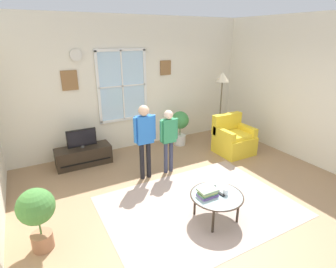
{
  "coord_description": "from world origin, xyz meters",
  "views": [
    {
      "loc": [
        -2.3,
        -3.07,
        2.57
      ],
      "look_at": [
        -0.25,
        0.65,
        1.0
      ],
      "focal_mm": 28.6,
      "sensor_mm": 36.0,
      "label": 1
    }
  ],
  "objects": [
    {
      "name": "potted_plant_corner",
      "position": [
        -2.39,
        0.09,
        0.55
      ],
      "size": [
        0.45,
        0.45,
        0.86
      ],
      "color": "#9E6B4C",
      "rests_on": "ground_plane"
    },
    {
      "name": "person_green_shirt",
      "position": [
        0.01,
        1.12,
        0.8
      ],
      "size": [
        0.38,
        0.17,
        1.27
      ],
      "color": "#333851",
      "rests_on": "ground_plane"
    },
    {
      "name": "remote_near_books",
      "position": [
        0.01,
        -0.36,
        0.42
      ],
      "size": [
        0.1,
        0.14,
        0.02
      ],
      "primitive_type": "cube",
      "rotation": [
        0.0,
        0.0,
        -0.49
      ],
      "color": "black",
      "rests_on": "coffee_table"
    },
    {
      "name": "book_stack",
      "position": [
        -0.21,
        -0.45,
        0.46
      ],
      "size": [
        0.27,
        0.2,
        0.11
      ],
      "color": "#7555A9",
      "rests_on": "coffee_table"
    },
    {
      "name": "coffee_table",
      "position": [
        -0.08,
        -0.5,
        0.38
      ],
      "size": [
        0.77,
        0.77,
        0.41
      ],
      "color": "#99B2B7",
      "rests_on": "ground_plane"
    },
    {
      "name": "floor_lamp",
      "position": [
        2.0,
        2.01,
        1.45
      ],
      "size": [
        0.32,
        0.32,
        1.74
      ],
      "color": "black",
      "rests_on": "ground_plane"
    },
    {
      "name": "area_rug",
      "position": [
        -0.12,
        -0.14,
        0.0
      ],
      "size": [
        2.93,
        2.16,
        0.01
      ],
      "primitive_type": "cube",
      "color": "tan",
      "rests_on": "ground_plane"
    },
    {
      "name": "armchair",
      "position": [
        1.77,
        1.23,
        0.33
      ],
      "size": [
        0.76,
        0.74,
        0.87
      ],
      "color": "yellow",
      "rests_on": "ground_plane"
    },
    {
      "name": "ground_plane",
      "position": [
        0.0,
        0.0,
        -0.01
      ],
      "size": [
        6.27,
        6.04,
        0.02
      ],
      "primitive_type": "cube",
      "color": "#9E7A56"
    },
    {
      "name": "tv_stand",
      "position": [
        -1.39,
        2.26,
        0.19
      ],
      "size": [
        1.12,
        0.45,
        0.39
      ],
      "color": "#2D2319",
      "rests_on": "ground_plane"
    },
    {
      "name": "television",
      "position": [
        -1.39,
        2.26,
        0.59
      ],
      "size": [
        0.59,
        0.08,
        0.39
      ],
      "color": "#4C4C4C",
      "rests_on": "tv_stand"
    },
    {
      "name": "cup",
      "position": [
        0.03,
        -0.56,
        0.45
      ],
      "size": [
        0.07,
        0.07,
        0.1
      ],
      "primitive_type": "cylinder",
      "color": "white",
      "rests_on": "coffee_table"
    },
    {
      "name": "person_blue_shirt",
      "position": [
        -0.48,
        1.12,
        0.89
      ],
      "size": [
        0.43,
        0.2,
        1.43
      ],
      "color": "black",
      "rests_on": "ground_plane"
    },
    {
      "name": "side_wall_right",
      "position": [
        2.9,
        0.0,
        1.5
      ],
      "size": [
        0.12,
        5.44,
        3.0
      ],
      "color": "silver",
      "rests_on": "ground_plane"
    },
    {
      "name": "remote_near_cup",
      "position": [
        -0.03,
        -0.52,
        0.42
      ],
      "size": [
        0.05,
        0.14,
        0.02
      ],
      "primitive_type": "cube",
      "rotation": [
        0.0,
        0.0,
        0.08
      ],
      "color": "black",
      "rests_on": "coffee_table"
    },
    {
      "name": "back_wall",
      "position": [
        -0.01,
        2.78,
        1.5
      ],
      "size": [
        5.67,
        0.17,
        3.0
      ],
      "color": "silver",
      "rests_on": "ground_plane"
    },
    {
      "name": "potted_plant_by_window",
      "position": [
        0.95,
        2.23,
        0.53
      ],
      "size": [
        0.43,
        0.43,
        0.85
      ],
      "color": "silver",
      "rests_on": "ground_plane"
    }
  ]
}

